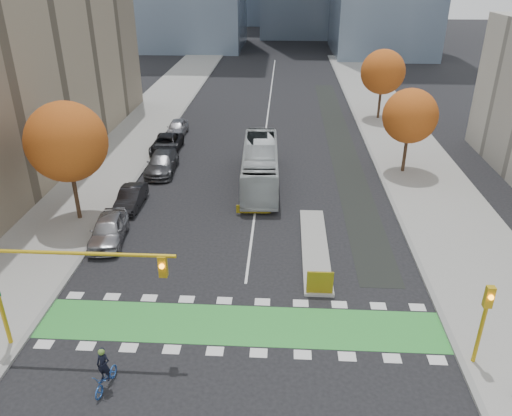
# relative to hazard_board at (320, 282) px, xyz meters

# --- Properties ---
(ground) EXTENTS (300.00, 300.00, 0.00)m
(ground) POSITION_rel_hazard_board_xyz_m (-4.00, -4.20, -0.80)
(ground) COLOR black
(ground) RESTS_ON ground
(sidewalk_west) EXTENTS (7.00, 120.00, 0.15)m
(sidewalk_west) POSITION_rel_hazard_board_xyz_m (-17.50, 15.80, -0.73)
(sidewalk_west) COLOR gray
(sidewalk_west) RESTS_ON ground
(sidewalk_east) EXTENTS (7.00, 120.00, 0.15)m
(sidewalk_east) POSITION_rel_hazard_board_xyz_m (9.50, 15.80, -0.73)
(sidewalk_east) COLOR gray
(sidewalk_east) RESTS_ON ground
(curb_west) EXTENTS (0.30, 120.00, 0.16)m
(curb_west) POSITION_rel_hazard_board_xyz_m (-14.00, 15.80, -0.73)
(curb_west) COLOR gray
(curb_west) RESTS_ON ground
(curb_east) EXTENTS (0.30, 120.00, 0.16)m
(curb_east) POSITION_rel_hazard_board_xyz_m (6.00, 15.80, -0.73)
(curb_east) COLOR gray
(curb_east) RESTS_ON ground
(bike_crossing) EXTENTS (20.00, 3.00, 0.01)m
(bike_crossing) POSITION_rel_hazard_board_xyz_m (-4.00, -2.70, -0.79)
(bike_crossing) COLOR green
(bike_crossing) RESTS_ON ground
(centre_line) EXTENTS (0.15, 70.00, 0.01)m
(centre_line) POSITION_rel_hazard_board_xyz_m (-4.00, 35.80, -0.80)
(centre_line) COLOR silver
(centre_line) RESTS_ON ground
(bike_lane_paint) EXTENTS (2.50, 50.00, 0.01)m
(bike_lane_paint) POSITION_rel_hazard_board_xyz_m (3.50, 25.80, -0.80)
(bike_lane_paint) COLOR black
(bike_lane_paint) RESTS_ON ground
(median_island) EXTENTS (1.60, 10.00, 0.16)m
(median_island) POSITION_rel_hazard_board_xyz_m (0.00, 4.80, -0.72)
(median_island) COLOR gray
(median_island) RESTS_ON ground
(hazard_board) EXTENTS (1.40, 0.12, 1.30)m
(hazard_board) POSITION_rel_hazard_board_xyz_m (0.00, 0.00, 0.00)
(hazard_board) COLOR yellow
(hazard_board) RESTS_ON median_island
(tree_west) EXTENTS (5.20, 5.20, 8.22)m
(tree_west) POSITION_rel_hazard_board_xyz_m (-16.00, 7.80, 4.82)
(tree_west) COLOR #332114
(tree_west) RESTS_ON ground
(tree_east_near) EXTENTS (4.40, 4.40, 7.08)m
(tree_east_near) POSITION_rel_hazard_board_xyz_m (8.00, 17.80, 4.06)
(tree_east_near) COLOR #332114
(tree_east_near) RESTS_ON ground
(tree_east_far) EXTENTS (4.80, 4.80, 7.65)m
(tree_east_far) POSITION_rel_hazard_board_xyz_m (8.50, 33.80, 4.44)
(tree_east_far) COLOR #332114
(tree_east_far) RESTS_ON ground
(traffic_signal_west) EXTENTS (8.53, 0.56, 5.20)m
(traffic_signal_west) POSITION_rel_hazard_board_xyz_m (-11.93, -4.71, 3.23)
(traffic_signal_west) COLOR #BF9914
(traffic_signal_west) RESTS_ON ground
(traffic_signal_east) EXTENTS (0.35, 0.43, 4.10)m
(traffic_signal_east) POSITION_rel_hazard_board_xyz_m (6.50, -4.71, 1.93)
(traffic_signal_east) COLOR #BF9914
(traffic_signal_east) RESTS_ON ground
(cyclist) EXTENTS (0.91, 1.86, 2.06)m
(cyclist) POSITION_rel_hazard_board_xyz_m (-9.20, -6.99, -0.11)
(cyclist) COLOR #214A99
(cyclist) RESTS_ON ground
(bus) EXTENTS (3.10, 11.56, 3.19)m
(bus) POSITION_rel_hazard_board_xyz_m (-3.89, 14.68, 0.80)
(bus) COLOR #B9C0C2
(bus) RESTS_ON ground
(parked_car_a) EXTENTS (2.54, 5.11, 1.67)m
(parked_car_a) POSITION_rel_hazard_board_xyz_m (-13.00, 5.02, 0.04)
(parked_car_a) COLOR #96959A
(parked_car_a) RESTS_ON ground
(parked_car_b) EXTENTS (1.51, 4.31, 1.42)m
(parked_car_b) POSITION_rel_hazard_board_xyz_m (-13.00, 10.02, -0.09)
(parked_car_b) COLOR black
(parked_car_b) RESTS_ON ground
(parked_car_c) EXTENTS (2.51, 5.68, 1.62)m
(parked_car_c) POSITION_rel_hazard_board_xyz_m (-12.28, 16.77, 0.01)
(parked_car_c) COLOR #444548
(parked_car_c) RESTS_ON ground
(parked_car_d) EXTENTS (2.57, 5.44, 1.50)m
(parked_car_d) POSITION_rel_hazard_board_xyz_m (-13.00, 21.77, -0.05)
(parked_car_d) COLOR black
(parked_car_d) RESTS_ON ground
(parked_car_e) EXTENTS (1.84, 4.53, 1.54)m
(parked_car_e) POSITION_rel_hazard_board_xyz_m (-13.00, 26.77, -0.03)
(parked_car_e) COLOR #A09FA4
(parked_car_e) RESTS_ON ground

